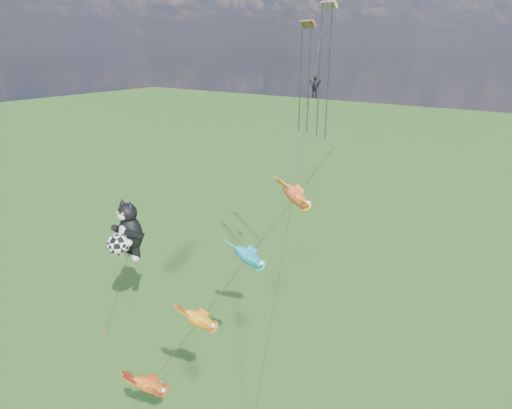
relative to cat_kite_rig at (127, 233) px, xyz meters
The scene contains 4 objects.
ground 9.89m from the cat_kite_rig, 118.32° to the right, with size 300.00×300.00×0.00m, color #194210.
cat_kite_rig is the anchor object (origin of this frame).
fish_windsock_rig 12.44m from the cat_kite_rig, 15.93° to the right, with size 6.93×14.48×15.61m.
parafoil_rig 17.59m from the cat_kite_rig, 40.78° to the left, with size 5.29×16.96×24.96m.
Camera 1 is at (27.22, -13.09, 20.80)m, focal length 30.00 mm.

